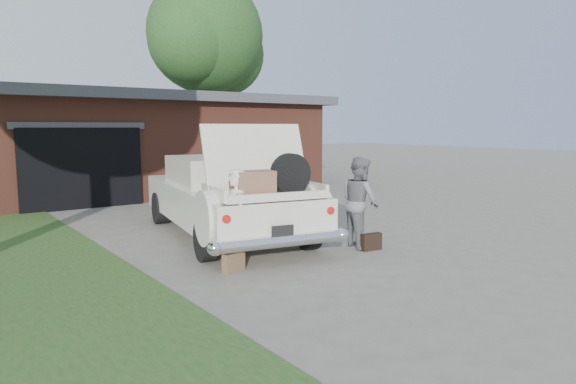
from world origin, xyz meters
TOP-DOWN VIEW (x-y plane):
  - ground at (0.00, 0.00)m, footprint 90.00×90.00m
  - house at (0.98, 11.47)m, footprint 12.80×7.80m
  - tree_right at (7.03, 16.99)m, footprint 6.58×5.72m
  - sedan at (-0.10, 2.60)m, footprint 3.19×5.94m
  - woman_left at (-1.18, 0.38)m, footprint 0.49×0.64m
  - woman_right at (1.42, 0.28)m, footprint 0.82×0.95m
  - suitcase_left at (-1.33, 0.21)m, footprint 0.40×0.21m
  - suitcase_right at (1.38, -0.06)m, footprint 0.41×0.18m

SIDE VIEW (x-z plane):
  - ground at x=0.00m, z-range 0.00..0.00m
  - suitcase_left at x=-1.33m, z-range 0.00..0.30m
  - suitcase_right at x=1.38m, z-range 0.00..0.31m
  - woman_left at x=-1.18m, z-range 0.00..1.57m
  - sedan at x=-0.10m, z-range -0.30..1.97m
  - woman_right at x=1.42m, z-range 0.00..1.68m
  - house at x=0.98m, z-range 0.02..3.32m
  - tree_right at x=7.03m, z-range 1.65..11.25m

